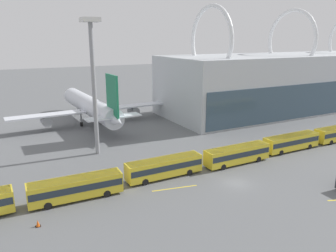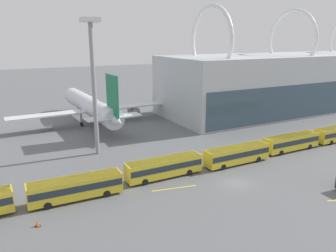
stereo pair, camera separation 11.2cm
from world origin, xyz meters
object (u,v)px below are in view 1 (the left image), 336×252
Objects in this scene: airliner_parked_remote at (220,84)px; shuttle_bus_3 at (237,154)px; airliner_at_gate_far at (91,107)px; traffic_cone_0 at (38,223)px; shuttle_bus_2 at (164,166)px; shuttle_bus_4 at (291,141)px; floodlight_mast at (93,68)px; shuttle_bus_1 at (76,187)px.

airliner_parked_remote reaches higher than shuttle_bus_3.
traffic_cone_0 is (-17.98, -43.20, -4.14)m from airliner_at_gate_far.
shuttle_bus_4 is at bearing -0.28° from shuttle_bus_2.
traffic_cone_0 is at bearing -171.92° from shuttle_bus_3.
shuttle_bus_3 is at bearing -39.03° from floodlight_mast.
shuttle_bus_2 is (13.78, 0.96, 0.00)m from shuttle_bus_1.
shuttle_bus_4 is at bearing -24.69° from floodlight_mast.
shuttle_bus_1 reaches higher than traffic_cone_0.
shuttle_bus_2 is (-51.95, -56.60, -2.79)m from airliner_parked_remote.
airliner_parked_remote is at bearing 41.13° from traffic_cone_0.
shuttle_bus_4 is 15.47× the size of traffic_cone_0.
airliner_at_gate_far is 56.53m from airliner_parked_remote.
shuttle_bus_3 is (13.78, -0.66, 0.00)m from shuttle_bus_2.
airliner_parked_remote is at bearing 66.45° from shuttle_bus_4.
airliner_at_gate_far reaches higher than shuttle_bus_2.
shuttle_bus_1 is 23.04m from floodlight_mast.
shuttle_bus_2 is 13.79m from shuttle_bus_3.
shuttle_bus_3 is at bearing 2.16° from shuttle_bus_1.
traffic_cone_0 is at bearing -138.26° from shuttle_bus_1.
shuttle_bus_4 is at bearing 2.88° from shuttle_bus_1.
airliner_at_gate_far is 41.21m from shuttle_bus_3.
shuttle_bus_1 is 13.81m from shuttle_bus_2.
airliner_at_gate_far is 1.67× the size of floodlight_mast.
airliner_at_gate_far is 3.30× the size of shuttle_bus_4.
shuttle_bus_1 and shuttle_bus_4 have the same top height.
airliner_at_gate_far is at bearing -38.16° from airliner_parked_remote.
shuttle_bus_3 is at bearing -3.06° from shuttle_bus_2.
airliner_parked_remote is 1.33× the size of floodlight_mast.
floodlight_mast reaches higher than airliner_parked_remote.
airliner_at_gate_far is 3.30× the size of shuttle_bus_2.
airliner_at_gate_far is at bearing 73.58° from shuttle_bus_1.
airliner_at_gate_far is at bearing 111.07° from shuttle_bus_3.
airliner_parked_remote is at bearing 47.13° from shuttle_bus_2.
shuttle_bus_1 is 0.51× the size of floodlight_mast.
shuttle_bus_2 is 20.11m from traffic_cone_0.
airliner_parked_remote is at bearing 55.88° from shuttle_bus_3.
shuttle_bus_1 is at bearing -176.32° from shuttle_bus_2.
airliner_parked_remote is at bearing -72.94° from airliner_at_gate_far.
shuttle_bus_3 and shuttle_bus_4 have the same top height.
airliner_at_gate_far is at bearing 67.41° from traffic_cone_0.
shuttle_bus_1 is (-12.49, -38.56, -2.72)m from airliner_at_gate_far.
airliner_parked_remote is 61.68m from shuttle_bus_4.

